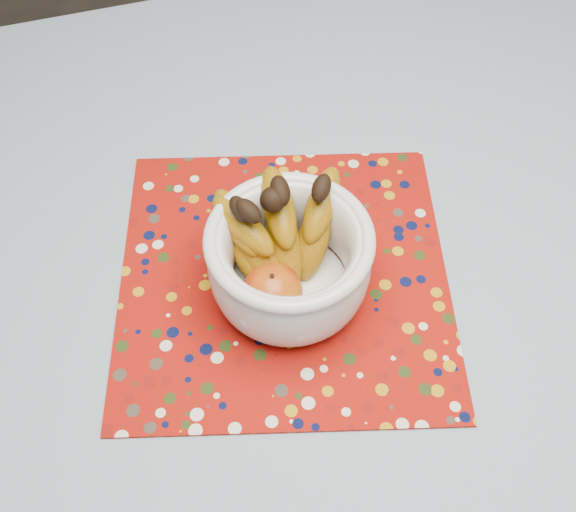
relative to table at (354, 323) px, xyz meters
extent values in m
plane|color=#2D2826|center=(0.00, 0.00, -0.67)|extent=(4.00, 4.00, 0.00)
cube|color=brown|center=(0.00, 0.00, 0.06)|extent=(1.20, 1.20, 0.04)
cylinder|color=brown|center=(-0.53, 0.53, -0.32)|extent=(0.06, 0.06, 0.71)
cylinder|color=brown|center=(0.53, 0.53, -0.32)|extent=(0.06, 0.06, 0.71)
cube|color=slate|center=(0.00, 0.00, 0.08)|extent=(1.32, 1.32, 0.01)
cube|color=maroon|center=(-0.08, 0.04, 0.09)|extent=(0.50, 0.50, 0.00)
cylinder|color=silver|center=(-0.08, 0.02, 0.10)|extent=(0.10, 0.10, 0.01)
cylinder|color=silver|center=(-0.08, 0.02, 0.11)|extent=(0.14, 0.14, 0.01)
torus|color=silver|center=(-0.08, 0.02, 0.20)|extent=(0.19, 0.19, 0.02)
ellipsoid|color=maroon|center=(-0.11, -0.01, 0.14)|extent=(0.07, 0.07, 0.06)
sphere|color=black|center=(-0.09, 0.06, 0.22)|extent=(0.03, 0.03, 0.03)
camera|label=1|loc=(-0.21, -0.40, 0.79)|focal=42.00mm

